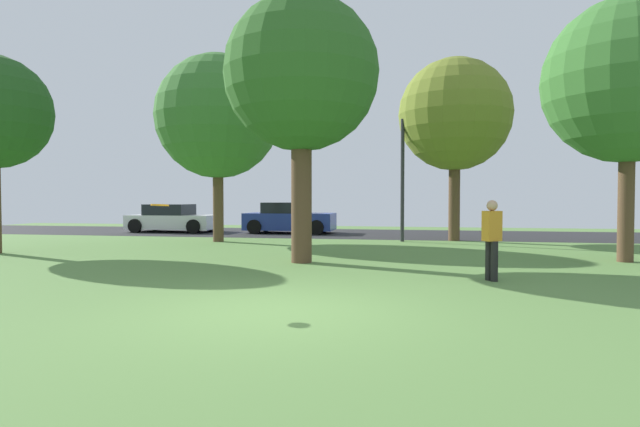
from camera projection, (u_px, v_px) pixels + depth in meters
name	position (u px, v px, depth m)	size (l,w,h in m)	color
ground_plane	(275.00, 311.00, 7.38)	(44.00, 44.00, 0.00)	#5B8442
road_strip	(372.00, 234.00, 23.09)	(44.00, 6.40, 0.01)	#28282B
maple_tree_far	(628.00, 81.00, 12.92)	(4.12, 4.12, 6.61)	brown
birch_tree_lone	(301.00, 75.00, 12.79)	(3.85, 3.85, 6.62)	brown
oak_tree_right	(455.00, 115.00, 19.30)	(4.18, 4.18, 6.81)	brown
maple_tree_near	(218.00, 117.00, 18.94)	(4.52, 4.52, 6.85)	brown
person_thrower	(492.00, 237.00, 10.04)	(0.39, 0.35, 1.57)	black
frisbee_disc	(160.00, 205.00, 7.89)	(0.37, 0.37, 0.04)	orange
parked_car_white	(173.00, 219.00, 24.42)	(4.08, 2.10, 1.31)	white
parked_car_blue	(289.00, 219.00, 23.59)	(4.02, 2.02, 1.40)	#233893
street_lamp_post	(402.00, 180.00, 19.02)	(0.14, 0.14, 4.50)	#2D2D33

